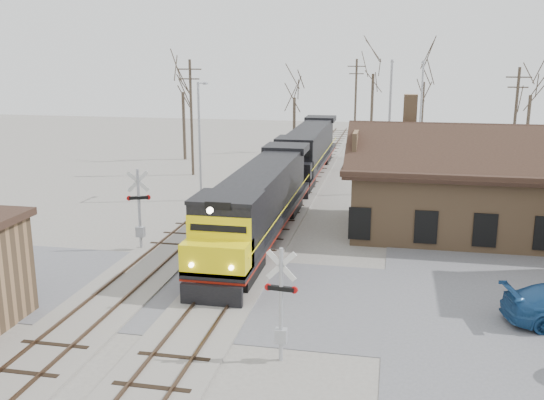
% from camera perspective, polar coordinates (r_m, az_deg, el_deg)
% --- Properties ---
extents(ground, '(140.00, 140.00, 0.00)m').
position_cam_1_polar(ground, '(27.00, -4.75, -8.79)').
color(ground, gray).
rests_on(ground, ground).
extents(road, '(60.00, 9.00, 0.03)m').
position_cam_1_polar(road, '(26.99, -4.75, -8.76)').
color(road, '#59595E').
rests_on(road, ground).
extents(track_main, '(3.40, 90.00, 0.24)m').
position_cam_1_polar(track_main, '(40.88, 1.04, -0.83)').
color(track_main, gray).
rests_on(track_main, ground).
extents(track_siding, '(3.40, 90.00, 0.24)m').
position_cam_1_polar(track_siding, '(41.89, -5.02, -0.53)').
color(track_siding, gray).
rests_on(track_siding, ground).
extents(depot, '(15.20, 9.31, 7.90)m').
position_cam_1_polar(depot, '(37.13, 18.71, 0.67)').
color(depot, '#8B6948').
rests_on(depot, ground).
extents(locomotive_lead, '(2.85, 19.12, 4.24)m').
position_cam_1_polar(locomotive_lead, '(33.15, -1.29, -0.42)').
color(locomotive_lead, black).
rests_on(locomotive_lead, ground).
extents(locomotive_trailing, '(2.85, 19.12, 4.02)m').
position_cam_1_polar(locomotive_trailing, '(51.89, 3.41, 4.69)').
color(locomotive_trailing, black).
rests_on(locomotive_trailing, ground).
extents(crossbuck_near, '(1.16, 0.30, 4.05)m').
position_cam_1_polar(crossbuck_near, '(20.73, 0.86, -10.20)').
color(crossbuck_near, '#A5A8AD').
rests_on(crossbuck_near, ground).
extents(crossbuck_far, '(1.19, 0.56, 4.40)m').
position_cam_1_polar(crossbuck_far, '(32.90, -12.37, -1.18)').
color(crossbuck_far, '#A5A8AD').
rests_on(crossbuck_far, ground).
extents(streetlight_a, '(0.25, 2.04, 8.37)m').
position_cam_1_polar(streetlight_a, '(43.11, -6.79, 6.13)').
color(streetlight_a, '#A5A8AD').
rests_on(streetlight_a, ground).
extents(streetlight_b, '(0.25, 2.04, 9.86)m').
position_cam_1_polar(streetlight_b, '(45.49, 10.99, 7.33)').
color(streetlight_b, '#A5A8AD').
rests_on(streetlight_b, ground).
extents(streetlight_c, '(0.25, 2.04, 9.68)m').
position_cam_1_polar(streetlight_c, '(56.53, 13.83, 8.28)').
color(streetlight_c, '#A5A8AD').
rests_on(streetlight_c, ground).
extents(utility_pole_a, '(2.00, 0.24, 9.79)m').
position_cam_1_polar(utility_pole_a, '(52.40, -7.60, 7.87)').
color(utility_pole_a, '#382D23').
rests_on(utility_pole_a, ground).
extents(utility_pole_b, '(2.00, 0.24, 9.70)m').
position_cam_1_polar(utility_pole_b, '(68.65, 7.87, 9.16)').
color(utility_pole_b, '#382D23').
rests_on(utility_pole_b, ground).
extents(utility_pole_c, '(2.00, 0.24, 9.22)m').
position_cam_1_polar(utility_pole_c, '(53.78, 21.88, 6.85)').
color(utility_pole_c, '#382D23').
rests_on(utility_pole_c, ground).
extents(tree_a, '(4.42, 4.42, 10.82)m').
position_cam_1_polar(tree_a, '(60.31, -8.43, 11.05)').
color(tree_a, '#382D23').
rests_on(tree_a, ground).
extents(tree_b, '(3.84, 3.84, 9.40)m').
position_cam_1_polar(tree_b, '(64.54, 2.13, 10.44)').
color(tree_b, '#382D23').
rests_on(tree_b, ground).
extents(tree_c, '(5.36, 5.36, 13.14)m').
position_cam_1_polar(tree_c, '(70.56, 9.55, 12.71)').
color(tree_c, '#382D23').
rests_on(tree_c, ground).
extents(tree_d, '(5.02, 5.02, 12.29)m').
position_cam_1_polar(tree_d, '(63.04, 14.15, 11.85)').
color(tree_d, '#382D23').
rests_on(tree_d, ground).
extents(tree_e, '(4.27, 4.27, 10.47)m').
position_cam_1_polar(tree_e, '(63.51, 23.25, 10.01)').
color(tree_e, '#382D23').
rests_on(tree_e, ground).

